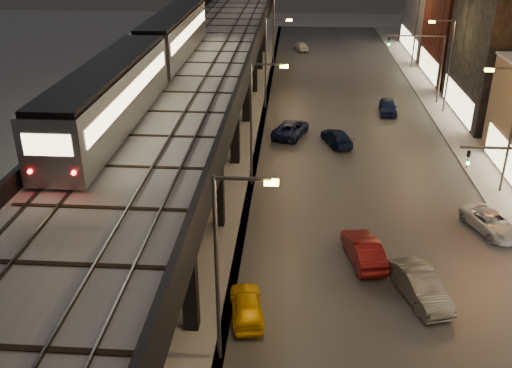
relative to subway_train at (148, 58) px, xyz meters
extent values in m
cube|color=#46474D|center=(16.00, 0.71, -8.37)|extent=(17.00, 120.00, 0.06)
cube|color=#9FA1A8|center=(26.00, 0.71, -8.33)|extent=(4.00, 120.00, 0.14)
cube|color=#9FA1A8|center=(2.50, 0.71, -8.37)|extent=(11.00, 120.00, 0.06)
cube|color=black|center=(2.50, -2.29, -2.60)|extent=(9.00, 100.00, 1.00)
cube|color=black|center=(-1.20, -19.29, -5.75)|extent=(0.70, 0.70, 5.30)
cube|color=black|center=(6.20, -19.29, -5.75)|extent=(0.70, 0.70, 5.30)
cube|color=black|center=(2.50, -19.29, -3.25)|extent=(8.00, 0.60, 0.50)
cube|color=black|center=(-1.20, -9.29, -5.75)|extent=(0.70, 0.70, 5.30)
cube|color=black|center=(6.20, -9.29, -5.75)|extent=(0.70, 0.70, 5.30)
cube|color=black|center=(2.50, -9.29, -3.25)|extent=(8.00, 0.60, 0.50)
cube|color=black|center=(-1.20, 0.71, -5.75)|extent=(0.70, 0.70, 5.30)
cube|color=black|center=(6.20, 0.71, -5.75)|extent=(0.70, 0.70, 5.30)
cube|color=black|center=(2.50, 0.71, -3.25)|extent=(8.00, 0.60, 0.50)
cube|color=black|center=(-1.20, 10.71, -5.75)|extent=(0.70, 0.70, 5.30)
cube|color=black|center=(6.20, 10.71, -5.75)|extent=(0.70, 0.70, 5.30)
cube|color=black|center=(2.50, 10.71, -3.25)|extent=(8.00, 0.60, 0.50)
cube|color=black|center=(-1.20, 20.71, -5.75)|extent=(0.70, 0.70, 5.30)
cube|color=black|center=(6.20, 20.71, -5.75)|extent=(0.70, 0.70, 5.30)
cube|color=black|center=(2.50, 20.71, -3.25)|extent=(8.00, 0.60, 0.50)
cube|color=black|center=(-1.20, 30.71, -5.75)|extent=(0.70, 0.70, 5.30)
cube|color=black|center=(6.20, 30.71, -5.75)|extent=(0.70, 0.70, 5.30)
cube|color=black|center=(2.50, 30.71, -3.25)|extent=(8.00, 0.60, 0.50)
cube|color=black|center=(-1.20, 40.71, -5.75)|extent=(0.70, 0.70, 5.30)
cube|color=black|center=(6.20, 40.71, -5.75)|extent=(0.70, 0.70, 5.30)
cube|color=black|center=(2.50, 40.71, -3.25)|extent=(8.00, 0.60, 0.50)
cube|color=#B2B7C1|center=(2.50, -2.29, -2.02)|extent=(8.40, 100.00, 0.16)
cube|color=#332D28|center=(-0.72, -2.29, -1.86)|extent=(0.08, 98.00, 0.16)
cube|color=#332D28|center=(0.72, -2.29, -1.86)|extent=(0.08, 98.00, 0.16)
cube|color=#332D28|center=(3.78, -2.29, -1.86)|extent=(0.08, 98.00, 0.16)
cube|color=#332D28|center=(5.22, -2.29, -1.86)|extent=(0.08, 98.00, 0.16)
cube|color=black|center=(2.50, -16.29, -1.91)|extent=(7.80, 0.24, 0.06)
cube|color=black|center=(2.50, -0.29, -1.91)|extent=(7.80, 0.24, 0.06)
cube|color=black|center=(2.50, 15.71, -1.91)|extent=(7.80, 0.24, 0.06)
cube|color=black|center=(2.50, 31.71, -1.91)|extent=(7.80, 0.24, 0.06)
cube|color=black|center=(6.85, -2.29, -1.55)|extent=(0.30, 100.00, 1.10)
cube|color=black|center=(-1.85, -2.29, -1.55)|extent=(0.30, 100.00, 1.10)
cube|color=#F6E2A5|center=(26.45, 13.71, -6.80)|extent=(0.10, 10.40, 2.40)
cube|color=#551F15|center=(32.50, 27.71, -3.40)|extent=(12.00, 12.00, 10.00)
cube|color=#F6E2A5|center=(26.45, 27.71, -6.80)|extent=(0.10, 9.60, 2.40)
cube|color=#4F4E57|center=(32.50, 41.71, -2.90)|extent=(12.00, 16.00, 11.00)
cube|color=#F6E2A5|center=(26.45, 41.71, -6.80)|extent=(0.10, 12.80, 2.40)
cylinder|color=#38383A|center=(7.80, -21.29, -3.90)|extent=(0.18, 0.18, 9.00)
cube|color=#38383A|center=(8.90, -21.29, 0.50)|extent=(2.20, 0.12, 0.12)
cube|color=yellow|center=(10.00, -21.29, 0.38)|extent=(0.55, 0.28, 0.18)
cylinder|color=#38383A|center=(7.80, -3.29, -3.90)|extent=(0.18, 0.18, 9.00)
cube|color=#38383A|center=(8.90, -3.29, 0.50)|extent=(2.20, 0.12, 0.12)
cube|color=yellow|center=(10.00, -3.29, 0.38)|extent=(0.55, 0.28, 0.18)
cylinder|color=#38383A|center=(25.50, -3.29, -3.90)|extent=(0.18, 0.18, 9.00)
cube|color=#38383A|center=(24.40, -3.29, 0.50)|extent=(2.20, 0.12, 0.12)
cube|color=yellow|center=(23.30, -3.29, 0.38)|extent=(0.55, 0.28, 0.18)
cylinder|color=#38383A|center=(7.80, 14.71, -3.90)|extent=(0.18, 0.18, 9.00)
cube|color=#38383A|center=(8.90, 14.71, 0.50)|extent=(2.20, 0.12, 0.12)
cube|color=yellow|center=(10.00, 14.71, 0.38)|extent=(0.55, 0.28, 0.18)
cylinder|color=#38383A|center=(25.50, 14.71, -3.90)|extent=(0.18, 0.18, 9.00)
cube|color=#38383A|center=(24.40, 14.71, 0.50)|extent=(2.20, 0.12, 0.12)
cube|color=yellow|center=(23.30, 14.71, 0.38)|extent=(0.55, 0.28, 0.18)
cylinder|color=#38383A|center=(7.80, 32.71, -3.90)|extent=(0.18, 0.18, 9.00)
cylinder|color=#38383A|center=(25.50, 32.71, -3.90)|extent=(0.18, 0.18, 9.00)
imported|color=black|center=(20.00, -12.29, -2.00)|extent=(0.20, 0.16, 1.00)
sphere|color=#0CFF26|center=(20.00, -12.44, -2.25)|extent=(0.18, 0.18, 0.18)
cylinder|color=#38383A|center=(25.50, 17.71, -4.90)|extent=(0.20, 0.20, 7.00)
cube|color=#38383A|center=(22.50, 17.71, -1.50)|extent=(6.00, 0.12, 0.12)
imported|color=black|center=(20.00, 17.71, -2.00)|extent=(0.20, 0.16, 1.00)
sphere|color=#0CFF26|center=(20.00, 17.56, -2.25)|extent=(0.18, 0.18, 0.18)
cube|color=gray|center=(0.00, -9.35, -0.11)|extent=(2.92, 17.64, 3.33)
cube|color=black|center=(0.00, -9.35, 1.68)|extent=(2.62, 17.14, 0.25)
cube|color=beige|center=(-1.47, -9.35, 0.34)|extent=(0.05, 16.13, 0.91)
cube|color=beige|center=(1.47, -9.35, 0.34)|extent=(0.05, 16.13, 0.91)
cube|color=gray|center=(0.00, 9.36, -0.11)|extent=(2.92, 17.64, 3.33)
cube|color=black|center=(0.00, 9.36, 1.68)|extent=(2.62, 17.14, 0.25)
cube|color=beige|center=(-1.47, 9.36, 0.34)|extent=(0.05, 16.13, 0.91)
cube|color=beige|center=(1.47, 9.36, 0.34)|extent=(0.05, 16.13, 0.91)
cube|color=beige|center=(0.00, -18.18, 0.39)|extent=(2.22, 0.05, 1.01)
sphere|color=#FF0C0C|center=(-1.01, -18.20, -0.92)|extent=(0.20, 0.20, 0.20)
sphere|color=#FF0C0C|center=(1.01, -18.20, -0.92)|extent=(0.20, 0.20, 0.20)
imported|color=#F1B806|center=(8.75, -18.33, -7.74)|extent=(2.13, 4.04, 1.31)
imported|color=maroon|center=(14.91, -12.95, -7.66)|extent=(2.39, 4.70, 1.48)
imported|color=#161F48|center=(10.49, 6.91, -7.72)|extent=(3.68, 5.35, 1.36)
imported|color=#0D183B|center=(14.45, 5.15, -7.77)|extent=(2.96, 4.67, 1.26)
imported|color=silver|center=(11.34, 41.61, -7.77)|extent=(2.50, 3.95, 1.25)
imported|color=#565759|center=(17.44, -16.29, -7.64)|extent=(2.88, 4.86, 1.51)
imported|color=silver|center=(23.16, -9.00, -7.78)|extent=(3.42, 4.85, 1.23)
imported|color=#101D4F|center=(19.95, 13.85, -7.70)|extent=(1.94, 4.22, 1.40)
camera|label=1|loc=(10.80, -40.73, 9.61)|focal=40.00mm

